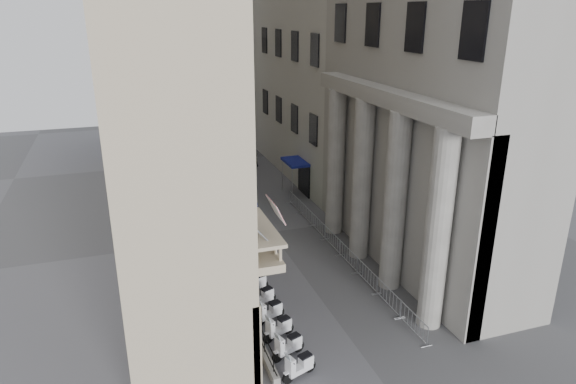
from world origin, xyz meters
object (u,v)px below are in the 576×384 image
object	(u,v)px
pedestrian_a	(255,209)
info_kiosk	(200,203)
street_lamp	(200,149)
pedestrian_b	(254,158)
scooter_0	(299,377)
security_tent	(216,178)

from	to	relation	value
pedestrian_a	info_kiosk	bearing A→B (deg)	-23.68
street_lamp	pedestrian_b	world-z (taller)	street_lamp
scooter_0	pedestrian_a	bearing A→B (deg)	-28.33
pedestrian_a	street_lamp	bearing A→B (deg)	-34.71
info_kiosk	security_tent	bearing A→B (deg)	-27.37
scooter_0	security_tent	world-z (taller)	security_tent
pedestrian_a	pedestrian_b	world-z (taller)	pedestrian_b
info_kiosk	pedestrian_b	world-z (taller)	info_kiosk
street_lamp	info_kiosk	bearing A→B (deg)	-115.54
scooter_0	info_kiosk	size ratio (longest dim) A/B	0.78
security_tent	pedestrian_b	size ratio (longest dim) A/B	2.45
info_kiosk	pedestrian_b	xyz separation A→B (m)	(7.19, 11.24, -0.06)
scooter_0	info_kiosk	world-z (taller)	info_kiosk
security_tent	street_lamp	world-z (taller)	street_lamp
pedestrian_a	security_tent	bearing A→B (deg)	-26.89
scooter_0	info_kiosk	distance (m)	19.68
scooter_0	street_lamp	bearing A→B (deg)	-17.68
security_tent	pedestrian_a	xyz separation A→B (m)	(2.51, -1.72, -2.12)
street_lamp	pedestrian_a	bearing A→B (deg)	-46.59
scooter_0	pedestrian_b	size ratio (longest dim) A/B	0.83
street_lamp	info_kiosk	xyz separation A→B (m)	(-0.32, -0.82, -3.99)
pedestrian_a	pedestrian_b	xyz separation A→B (m)	(3.52, 13.47, 0.02)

